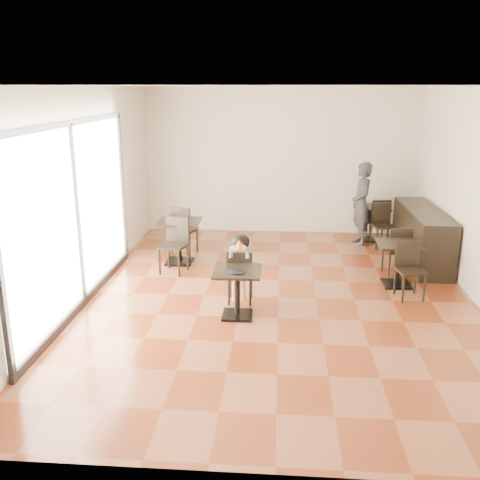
# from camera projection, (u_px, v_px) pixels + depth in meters

# --- Properties ---
(floor) EXTENTS (6.00, 8.00, 0.01)m
(floor) POSITION_uv_depth(u_px,v_px,m) (279.00, 297.00, 8.40)
(floor) COLOR brown
(floor) RESTS_ON ground
(ceiling) EXTENTS (6.00, 8.00, 0.01)m
(ceiling) POSITION_uv_depth(u_px,v_px,m) (283.00, 86.00, 7.51)
(ceiling) COLOR silver
(ceiling) RESTS_ON floor
(wall_back) EXTENTS (6.00, 0.01, 3.20)m
(wall_back) POSITION_uv_depth(u_px,v_px,m) (281.00, 161.00, 11.79)
(wall_back) COLOR silver
(wall_back) RESTS_ON floor
(wall_front) EXTENTS (6.00, 0.01, 3.20)m
(wall_front) POSITION_uv_depth(u_px,v_px,m) (279.00, 301.00, 4.12)
(wall_front) COLOR silver
(wall_front) RESTS_ON floor
(wall_left) EXTENTS (0.01, 8.00, 3.20)m
(wall_left) POSITION_uv_depth(u_px,v_px,m) (84.00, 194.00, 8.17)
(wall_left) COLOR silver
(wall_left) RESTS_ON floor
(storefront_window) EXTENTS (0.04, 4.50, 2.60)m
(storefront_window) POSITION_uv_depth(u_px,v_px,m) (75.00, 215.00, 7.75)
(storefront_window) COLOR white
(storefront_window) RESTS_ON floor
(child_table) EXTENTS (0.67, 0.67, 0.70)m
(child_table) POSITION_uv_depth(u_px,v_px,m) (237.00, 293.00, 7.61)
(child_table) COLOR black
(child_table) RESTS_ON floor
(child_chair) EXTENTS (0.38, 0.38, 0.85)m
(child_chair) POSITION_uv_depth(u_px,v_px,m) (240.00, 276.00, 8.12)
(child_chair) COLOR black
(child_chair) RESTS_ON floor
(child) EXTENTS (0.38, 0.53, 1.06)m
(child) POSITION_uv_depth(u_px,v_px,m) (240.00, 269.00, 8.09)
(child) COLOR slate
(child) RESTS_ON child_chair
(plate) EXTENTS (0.24, 0.24, 0.01)m
(plate) POSITION_uv_depth(u_px,v_px,m) (237.00, 272.00, 7.42)
(plate) COLOR black
(plate) RESTS_ON child_table
(pizza_slice) EXTENTS (0.25, 0.19, 0.06)m
(pizza_slice) POSITION_uv_depth(u_px,v_px,m) (239.00, 248.00, 7.80)
(pizza_slice) COLOR #DBB076
(pizza_slice) RESTS_ON child
(adult_patron) EXTENTS (0.49, 0.68, 1.71)m
(adult_patron) POSITION_uv_depth(u_px,v_px,m) (361.00, 204.00, 11.02)
(adult_patron) COLOR #313136
(adult_patron) RESTS_ON floor
(cafe_table_mid) EXTENTS (0.80, 0.80, 0.73)m
(cafe_table_mid) POSITION_uv_depth(u_px,v_px,m) (398.00, 264.00, 8.80)
(cafe_table_mid) COLOR black
(cafe_table_mid) RESTS_ON floor
(cafe_table_left) EXTENTS (0.93, 0.93, 0.81)m
(cafe_table_left) POSITION_uv_depth(u_px,v_px,m) (179.00, 242.00, 9.95)
(cafe_table_left) COLOR black
(cafe_table_left) RESTS_ON floor
(cafe_table_back) EXTENTS (0.80, 0.80, 0.75)m
(cafe_table_back) POSITION_uv_depth(u_px,v_px,m) (371.00, 223.00, 11.42)
(cafe_table_back) COLOR black
(cafe_table_back) RESTS_ON floor
(chair_mid_a) EXTENTS (0.46, 0.46, 0.88)m
(chair_mid_a) POSITION_uv_depth(u_px,v_px,m) (396.00, 250.00, 9.31)
(chair_mid_a) COLOR black
(chair_mid_a) RESTS_ON floor
(chair_mid_b) EXTENTS (0.46, 0.46, 0.88)m
(chair_mid_b) POSITION_uv_depth(u_px,v_px,m) (411.00, 271.00, 8.25)
(chair_mid_b) COLOR black
(chair_mid_b) RESTS_ON floor
(chair_left_a) EXTENTS (0.53, 0.53, 0.97)m
(chair_left_a) POSITION_uv_depth(u_px,v_px,m) (184.00, 230.00, 10.45)
(chair_left_a) COLOR black
(chair_left_a) RESTS_ON floor
(chair_left_b) EXTENTS (0.53, 0.53, 0.97)m
(chair_left_b) POSITION_uv_depth(u_px,v_px,m) (173.00, 246.00, 9.40)
(chair_left_b) COLOR black
(chair_left_b) RESTS_ON floor
(chair_back_a) EXTENTS (0.46, 0.46, 0.90)m
(chair_back_a) POSITION_uv_depth(u_px,v_px,m) (378.00, 219.00, 11.47)
(chair_back_a) COLOR black
(chair_back_a) RESTS_ON floor
(chair_back_b) EXTENTS (0.46, 0.46, 0.90)m
(chair_back_b) POSITION_uv_depth(u_px,v_px,m) (383.00, 226.00, 10.86)
(chair_back_b) COLOR black
(chair_back_b) RESTS_ON floor
(service_counter) EXTENTS (0.60, 2.40, 1.00)m
(service_counter) POSITION_uv_depth(u_px,v_px,m) (422.00, 236.00, 9.98)
(service_counter) COLOR black
(service_counter) RESTS_ON floor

